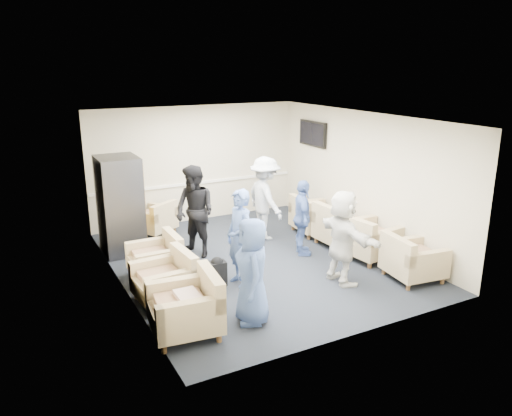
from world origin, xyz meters
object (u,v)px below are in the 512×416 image
vending_machine (121,205)px  person_mid_left (240,238)px  armchair_right_far (313,218)px  armchair_corner (155,220)px  armchair_right_near (411,261)px  armchair_right_midfar (341,228)px  armchair_left_far (158,260)px  person_mid_right (302,218)px  person_back_left (195,212)px  armchair_right_midnear (367,241)px  armchair_left_mid (167,281)px  person_front_right (343,237)px  person_back_right (265,198)px  armchair_left_near (189,309)px  person_front_left (252,271)px

vending_machine → person_mid_left: size_ratio=1.16×
armchair_right_far → armchair_corner: (-3.09, 1.55, -0.04)m
armchair_corner → person_mid_left: person_mid_left is taller
armchair_right_near → armchair_right_midfar: size_ratio=0.99×
armchair_left_far → armchair_corner: armchair_left_far is taller
person_mid_right → armchair_right_far: bearing=-20.5°
armchair_right_midfar → person_back_left: 2.99m
armchair_right_midnear → armchair_corner: armchair_right_midnear is taller
armchair_right_near → vending_machine: (-4.08, 3.67, 0.62)m
armchair_left_mid → person_front_right: (2.86, -0.69, 0.47)m
armchair_right_midfar → armchair_right_midnear: bearing=-179.4°
person_back_right → person_front_right: size_ratio=1.09×
armchair_right_midnear → armchair_left_mid: bearing=82.6°
armchair_left_near → person_front_left: bearing=89.7°
armchair_left_near → armchair_corner: armchair_left_near is taller
person_mid_right → armchair_corner: bearing=63.6°
armchair_left_near → armchair_right_far: 4.78m
armchair_right_near → armchair_right_midfar: 1.91m
armchair_right_midnear → person_back_left: bearing=53.0°
armchair_left_mid → armchair_right_midfar: size_ratio=0.93×
person_back_right → armchair_right_near: bearing=-159.3°
armchair_left_mid → person_mid_right: person_mid_right is taller
armchair_left_near → armchair_corner: 4.39m
armchair_right_far → person_mid_right: person_mid_right is taller
person_back_right → person_mid_right: 1.17m
armchair_corner → person_front_left: (0.11, -4.42, 0.47)m
armchair_right_midnear → armchair_right_midfar: bearing=-4.4°
armchair_right_near → armchair_left_far: bearing=68.1°
armchair_right_far → vending_machine: (-3.97, 0.82, 0.61)m
armchair_right_midnear → person_mid_left: size_ratio=0.61×
person_mid_right → person_front_right: 1.42m
armchair_right_midfar → person_front_left: 3.61m
armchair_left_near → armchair_right_midfar: armchair_right_midfar is taller
armchair_left_far → armchair_right_near: (3.84, -2.13, 0.01)m
armchair_right_near → person_back_right: (-1.21, 3.03, 0.54)m
person_mid_left → person_back_left: (-0.19, 1.57, 0.06)m
armchair_left_far → armchair_corner: bearing=164.8°
armchair_left_far → armchair_right_near: armchair_right_near is taller
person_back_left → person_mid_right: (1.86, -0.90, -0.15)m
armchair_left_mid → person_front_left: bearing=33.5°
vending_machine → person_back_right: bearing=-12.5°
armchair_corner → person_back_right: bearing=113.8°
person_mid_right → person_front_right: bearing=-161.5°
person_back_right → armchair_right_midnear: bearing=-149.6°
armchair_corner → armchair_left_mid: bearing=44.8°
armchair_left_mid → vending_machine: (-0.10, 2.51, 0.62)m
person_mid_left → armchair_right_midfar: bearing=95.9°
armchair_right_midfar → person_mid_left: 2.75m
person_front_left → person_back_right: bearing=164.9°
armchair_right_far → person_front_left: bearing=137.9°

